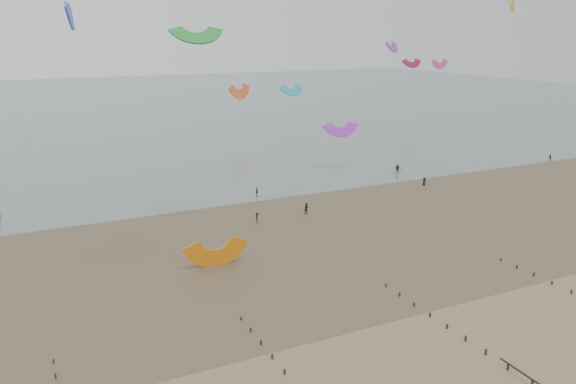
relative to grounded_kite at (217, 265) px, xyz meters
name	(u,v)px	position (x,y,z in m)	size (l,w,h in m)	color
ground	(424,345)	(11.75, -26.49, 0.00)	(500.00, 500.00, 0.00)	brown
sea_and_shore	(250,236)	(7.68, 7.92, 0.01)	(500.00, 665.00, 0.03)	#475654
kitesurfers	(349,187)	(33.15, 21.94, 0.84)	(114.35, 20.17, 1.84)	black
grounded_kite	(217,265)	(0.00, 0.00, 0.00)	(7.01, 3.67, 5.34)	orange
kites_airborne	(74,67)	(-8.83, 65.15, 21.36)	(223.63, 119.68, 42.68)	purple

